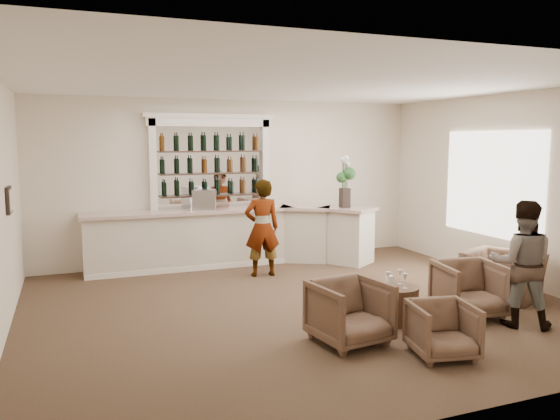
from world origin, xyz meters
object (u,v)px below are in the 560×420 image
Objects in this scene: armchair_far at (503,275)px; espresso_machine at (204,200)px; armchair_left at (350,312)px; armchair_center at (443,330)px; bar_counter at (234,237)px; flower_vase at (345,179)px; guest at (522,264)px; cocktail_table at (396,304)px; armchair_right at (469,289)px; sommelier at (262,228)px.

espresso_machine is (-3.96, 3.72, 0.98)m from armchair_far.
armchair_center is (0.79, -0.77, -0.07)m from armchair_left.
bar_counter is 2.50m from flower_vase.
armchair_far is (3.39, -3.65, -0.22)m from bar_counter.
espresso_machine is (-0.70, 4.62, 0.94)m from armchair_left.
armchair_left is at bearing 31.67° from guest.
cocktail_table is 0.35× the size of guest.
espresso_machine is at bearing 90.24° from armchair_left.
bar_counter is at bearing 10.65° from espresso_machine.
cocktail_table is 0.70× the size of armchair_left.
guest is at bearing -26.32° from cocktail_table.
guest is 1.56× the size of armchair_far.
espresso_machine is (-0.57, 0.07, 0.76)m from bar_counter.
flower_vase is at bearing 101.46° from armchair_right.
sommelier is at bearing -34.62° from espresso_machine.
flower_vase reaches higher than guest.
armchair_far is at bearing -67.55° from flower_vase.
sommelier is (-0.86, 3.11, 0.64)m from cocktail_table.
flower_vase is (-1.25, 3.03, 1.37)m from armchair_far.
guest reaches higher than armchair_left.
armchair_left is 1.94× the size of espresso_machine.
armchair_right is at bearing -88.84° from flower_vase.
espresso_machine reaches higher than armchair_left.
bar_counter is 5.47m from guest.
bar_counter is 6.64× the size of armchair_right.
espresso_machine is 2.82m from flower_vase.
guest reaches higher than cocktail_table.
flower_vase reaches higher than sommelier.
cocktail_table is at bearing -74.91° from bar_counter.
sommelier reaches higher than bar_counter.
flower_vase is at bearing -163.15° from sommelier.
cocktail_table is 4.62m from espresso_machine.
bar_counter is 5.25× the size of armchair_far.
flower_vase is at bearing 176.90° from armchair_far.
armchair_far is (3.26, 0.91, -0.04)m from armchair_left.
bar_counter is at bearing 83.25° from armchair_left.
espresso_machine is (-2.78, 4.31, 0.94)m from armchair_right.
sommelier is 4.43m from armchair_center.
armchair_center is 5.69m from espresso_machine.
armchair_right is (-0.36, 0.57, -0.46)m from guest.
flower_vase is (-0.43, 4.20, 0.87)m from guest.
armchair_left is 1.00× the size of armchair_right.
armchair_far is at bearing -47.11° from bar_counter.
armchair_far reaches higher than armchair_center.
sommelier is 3.84m from armchair_right.
armchair_center is 0.81× the size of armchair_right.
armchair_right is (1.29, 1.08, 0.07)m from armchair_center.
armchair_right is (2.08, 0.31, 0.00)m from armchair_left.
cocktail_table is at bearing 111.25° from sommelier.
armchair_right is 1.95× the size of espresso_machine.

